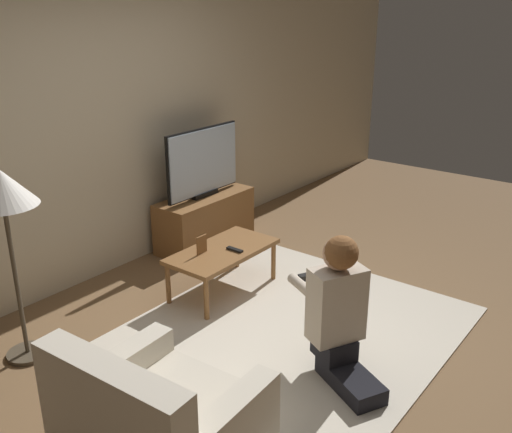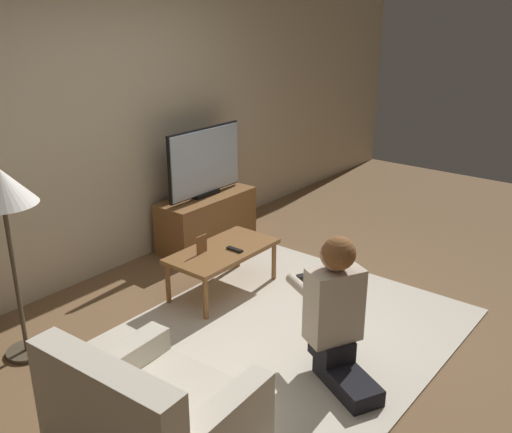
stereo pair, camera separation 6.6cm
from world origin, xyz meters
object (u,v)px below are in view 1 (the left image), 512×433
floor_lamp (3,198)px  armchair (160,430)px  tv (203,162)px  person_kneeling (338,307)px  coffee_table (223,254)px

floor_lamp → armchair: 1.74m
tv → person_kneeling: tv is taller
floor_lamp → person_kneeling: 2.20m
tv → floor_lamp: 2.25m
floor_lamp → armchair: bearing=-96.0°
coffee_table → floor_lamp: size_ratio=0.71×
floor_lamp → armchair: size_ratio=1.46×
floor_lamp → armchair: (-0.16, -1.50, -0.88)m
floor_lamp → coffee_table: bearing=-16.9°
armchair → person_kneeling: bearing=-105.9°
floor_lamp → person_kneeling: floor_lamp is taller
tv → coffee_table: size_ratio=1.00×
tv → armchair: 3.06m
coffee_table → person_kneeling: person_kneeling is taller
tv → armchair: tv is taller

